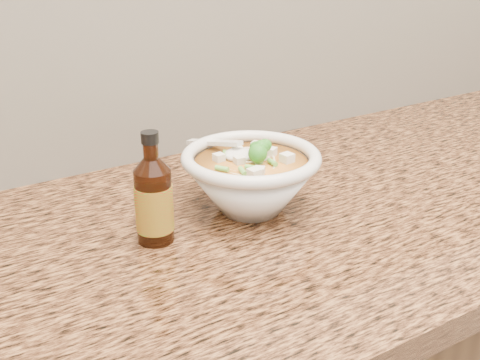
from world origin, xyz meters
TOP-DOWN VIEW (x-y plane):
  - counter_slab at (0.00, 1.68)m, footprint 4.00×0.68m
  - soup_bowl at (-0.05, 1.70)m, footprint 0.21×0.24m
  - hot_sauce_bottle at (-0.21, 1.69)m, footprint 0.07×0.07m

SIDE VIEW (x-z plane):
  - counter_slab at x=0.00m, z-range 0.86..0.90m
  - soup_bowl at x=-0.05m, z-range 0.89..1.01m
  - hot_sauce_bottle at x=-0.21m, z-range 0.88..1.04m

